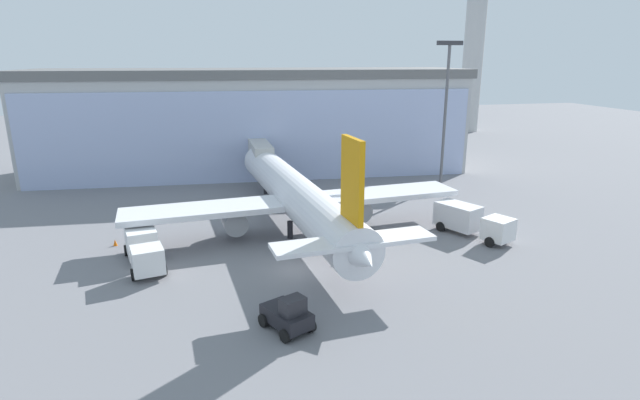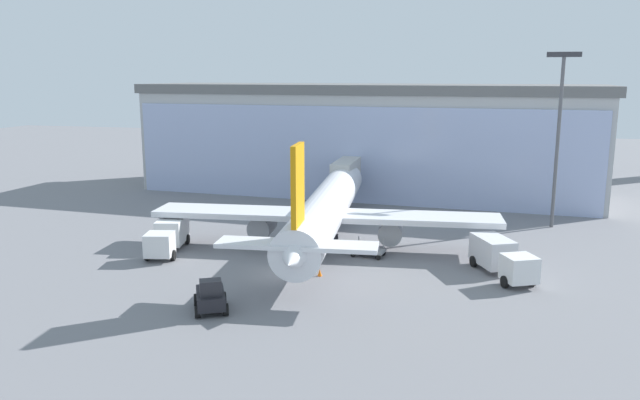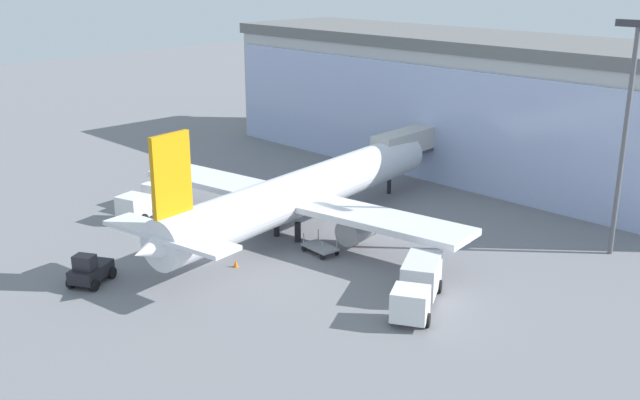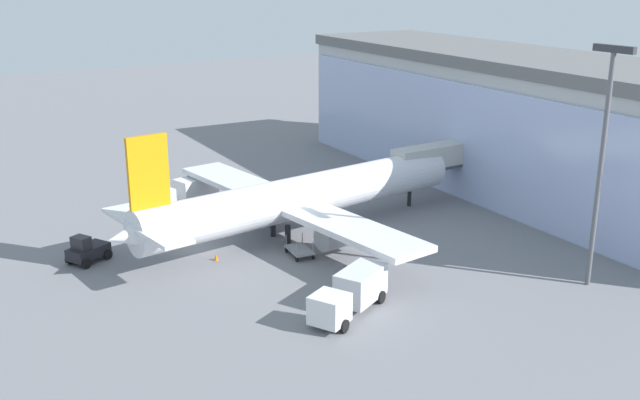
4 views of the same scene
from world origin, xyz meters
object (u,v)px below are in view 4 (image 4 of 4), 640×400
Objects in this scene: safety_cone_nose at (216,257)px; safety_cone_wingtip at (216,189)px; jet_bridge at (449,156)px; airplane at (298,198)px; baggage_cart at (300,250)px; catering_truck at (185,192)px; pushback_tug at (87,250)px; apron_light_mast at (603,147)px; fuel_truck at (351,292)px.

safety_cone_nose is 1.00× the size of safety_cone_wingtip.
jet_bridge is 23.91× the size of safety_cone_wingtip.
airplane reaches higher than baggage_cart.
safety_cone_wingtip is at bearing -177.37° from baggage_cart.
airplane is at bearing 100.31° from safety_cone_nose.
jet_bridge is at bearing -0.89° from airplane.
airplane is at bearing 98.71° from catering_truck.
airplane is 64.51× the size of safety_cone_wingtip.
jet_bridge is at bearing -29.89° from pushback_tug.
apron_light_mast is 2.32× the size of fuel_truck.
catering_truck is at bearing -152.45° from apron_light_mast.
safety_cone_nose is at bearing -57.18° from pushback_tug.
apron_light_mast is 5.82× the size of baggage_cart.
fuel_truck is at bearing -145.73° from jet_bridge.
fuel_truck is 22.54m from pushback_tug.
pushback_tug is at bearing 162.78° from airplane.
catering_truck is 2.53× the size of baggage_cart.
fuel_truck reaches higher than baggage_cart.
airplane is 9.64× the size of pushback_tug.
safety_cone_nose is at bearing -25.04° from safety_cone_wingtip.
safety_cone_wingtip is (-2.87, 4.65, -1.19)m from catering_truck.
pushback_tug reaches higher than safety_cone_wingtip.
baggage_cart is (-10.79, 2.43, -0.97)m from fuel_truck.
pushback_tug is at bearing -120.73° from safety_cone_nose.
baggage_cart is 16.92m from pushback_tug.
jet_bridge reaches higher than safety_cone_wingtip.
apron_light_mast reaches higher than airplane.
airplane is 4.66× the size of catering_truck.
baggage_cart reaches higher than safety_cone_nose.
apron_light_mast reaches higher than fuel_truck.
jet_bridge is 28.92m from fuel_truck.
fuel_truck is (-5.64, -17.46, -8.99)m from apron_light_mast.
fuel_truck is 2.51× the size of baggage_cart.
jet_bridge is 23.91× the size of safety_cone_nose.
pushback_tug is (9.43, -12.30, -0.49)m from catering_truck.
apron_light_mast is 30.34m from safety_cone_nose.
airplane reaches higher than pushback_tug.
jet_bridge is 27.69m from safety_cone_nose.
baggage_cart is (5.81, -21.07, -3.83)m from jet_bridge.
baggage_cart is 20.36m from safety_cone_wingtip.
safety_cone_wingtip is at bearing -123.99° from fuel_truck.
safety_cone_wingtip is (-31.05, 4.46, -1.19)m from fuel_truck.
catering_truck reaches higher than safety_cone_nose.
fuel_truck is at bearing -113.60° from airplane.
safety_cone_wingtip is at bearing 141.84° from jet_bridge.
fuel_truck reaches higher than pushback_tug.
airplane is 11.82× the size of baggage_cart.
catering_truck is at bearing 152.99° from jet_bridge.
pushback_tug is 6.69× the size of safety_cone_nose.
safety_cone_nose is (5.21, 8.77, -0.70)m from pushback_tug.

